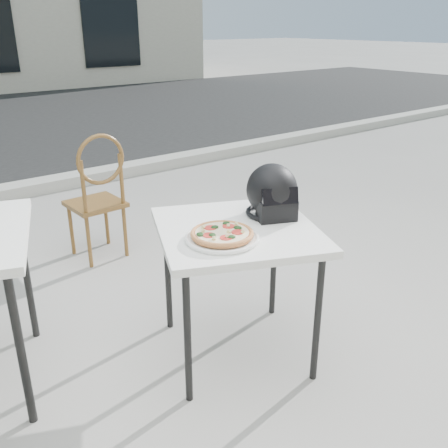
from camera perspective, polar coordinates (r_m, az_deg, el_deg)
ground at (r=2.92m, az=-3.92°, el=-11.80°), size 80.00×80.00×0.00m
curb at (r=5.43m, az=-22.08°, el=3.70°), size 30.00×0.25×0.12m
cafe_table_main at (r=2.42m, az=1.51°, el=-1.76°), size 0.98×0.98×0.71m
plate at (r=2.25m, az=-0.22°, el=-1.61°), size 0.40×0.40×0.02m
pizza at (r=2.24m, az=-0.23°, el=-1.07°), size 0.36×0.36×0.04m
helmet at (r=2.52m, az=5.54°, el=3.52°), size 0.34×0.35×0.27m
cafe_chair_main at (r=3.63m, az=-14.19°, el=3.72°), size 0.37×0.37×0.94m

